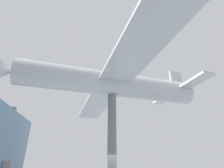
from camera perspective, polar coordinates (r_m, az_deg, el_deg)
The scene contains 2 objects.
support_pylon_central at distance 11.75m, azimuth 0.00°, elevation -18.54°, with size 0.59×0.59×6.48m.
suspended_airplane at distance 12.83m, azimuth -0.64°, elevation 0.12°, with size 21.01×14.54×2.80m.
Camera 1 is at (-11.56, 1.61, 1.94)m, focal length 28.00 mm.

